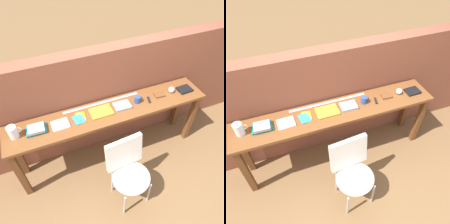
# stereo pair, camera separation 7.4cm
# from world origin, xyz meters

# --- Properties ---
(ground_plane) EXTENTS (40.00, 40.00, 0.00)m
(ground_plane) POSITION_xyz_m (0.00, 0.00, 0.00)
(ground_plane) COLOR brown
(brick_wall_back) EXTENTS (6.00, 0.20, 1.52)m
(brick_wall_back) POSITION_xyz_m (0.00, 0.64, 0.76)
(brick_wall_back) COLOR brown
(brick_wall_back) RESTS_ON ground
(sideboard) EXTENTS (2.50, 0.44, 0.88)m
(sideboard) POSITION_xyz_m (0.00, 0.30, 0.74)
(sideboard) COLOR brown
(sideboard) RESTS_ON ground
(chair_white_moulded) EXTENTS (0.47, 0.48, 0.89)m
(chair_white_moulded) POSITION_xyz_m (-0.03, -0.32, 0.53)
(chair_white_moulded) COLOR silver
(chair_white_moulded) RESTS_ON ground
(pitcher_white) EXTENTS (0.14, 0.10, 0.18)m
(pitcher_white) POSITION_xyz_m (-1.10, 0.32, 0.96)
(pitcher_white) COLOR white
(pitcher_white) RESTS_ON sideboard
(book_stack_leftmost) EXTENTS (0.22, 0.16, 0.06)m
(book_stack_leftmost) POSITION_xyz_m (-0.87, 0.31, 0.91)
(book_stack_leftmost) COLOR #19757A
(book_stack_leftmost) RESTS_ON sideboard
(magazine_cycling) EXTENTS (0.20, 0.17, 0.01)m
(magazine_cycling) POSITION_xyz_m (-0.61, 0.30, 0.89)
(magazine_cycling) COLOR white
(magazine_cycling) RESTS_ON sideboard
(pamphlet_pile_colourful) EXTENTS (0.16, 0.19, 0.01)m
(pamphlet_pile_colourful) POSITION_xyz_m (-0.38, 0.31, 0.88)
(pamphlet_pile_colourful) COLOR green
(pamphlet_pile_colourful) RESTS_ON sideboard
(book_open_centre) EXTENTS (0.27, 0.19, 0.02)m
(book_open_centre) POSITION_xyz_m (-0.11, 0.31, 0.89)
(book_open_centre) COLOR gold
(book_open_centre) RESTS_ON sideboard
(book_grey_hardcover) EXTENTS (0.21, 0.16, 0.03)m
(book_grey_hardcover) POSITION_xyz_m (0.16, 0.31, 0.90)
(book_grey_hardcover) COLOR #9E9EA3
(book_grey_hardcover) RESTS_ON sideboard
(mug) EXTENTS (0.11, 0.08, 0.09)m
(mug) POSITION_xyz_m (0.37, 0.31, 0.92)
(mug) COLOR #2D4C8C
(mug) RESTS_ON sideboard
(multitool_folded) EXTENTS (0.05, 0.11, 0.02)m
(multitool_folded) POSITION_xyz_m (0.52, 0.29, 0.89)
(multitool_folded) COLOR black
(multitool_folded) RESTS_ON sideboard
(leather_journal_brown) EXTENTS (0.14, 0.11, 0.02)m
(leather_journal_brown) POSITION_xyz_m (0.69, 0.32, 0.89)
(leather_journal_brown) COLOR brown
(leather_journal_brown) RESTS_ON sideboard
(sports_ball_small) EXTENTS (0.08, 0.08, 0.08)m
(sports_ball_small) POSITION_xyz_m (0.87, 0.32, 0.92)
(sports_ball_small) COLOR silver
(sports_ball_small) RESTS_ON sideboard
(book_repair_rightmost) EXTENTS (0.19, 0.15, 0.03)m
(book_repair_rightmost) POSITION_xyz_m (1.06, 0.28, 0.89)
(book_repair_rightmost) COLOR black
(book_repair_rightmost) RESTS_ON sideboard
(ruler_metal_back_edge) EXTENTS (0.99, 0.03, 0.00)m
(ruler_metal_back_edge) POSITION_xyz_m (-0.05, 0.47, 0.88)
(ruler_metal_back_edge) COLOR silver
(ruler_metal_back_edge) RESTS_ON sideboard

